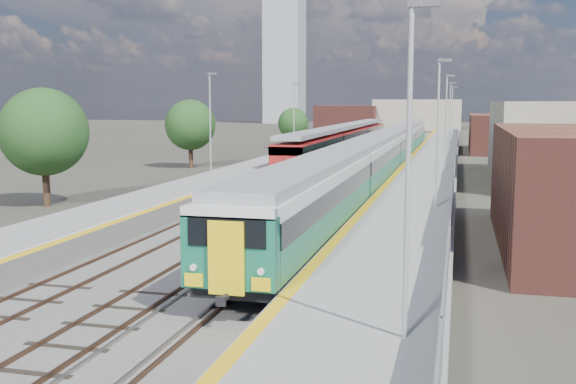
% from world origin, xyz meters
% --- Properties ---
extents(ground, '(320.00, 320.00, 0.00)m').
position_xyz_m(ground, '(0.00, 50.00, 0.00)').
color(ground, '#47443A').
rests_on(ground, ground).
extents(ballast_bed, '(10.50, 155.00, 0.06)m').
position_xyz_m(ballast_bed, '(-2.25, 52.50, 0.03)').
color(ballast_bed, '#565451').
rests_on(ballast_bed, ground).
extents(tracks, '(8.96, 160.00, 0.17)m').
position_xyz_m(tracks, '(-1.65, 54.18, 0.11)').
color(tracks, '#4C3323').
rests_on(tracks, ground).
extents(platform_right, '(4.70, 155.00, 8.52)m').
position_xyz_m(platform_right, '(5.28, 52.49, 0.54)').
color(platform_right, slate).
rests_on(platform_right, ground).
extents(platform_left, '(4.30, 155.00, 8.52)m').
position_xyz_m(platform_left, '(-9.05, 52.49, 0.52)').
color(platform_left, slate).
rests_on(platform_left, ground).
extents(buildings, '(72.00, 185.50, 40.00)m').
position_xyz_m(buildings, '(-18.12, 138.60, 10.70)').
color(buildings, brown).
rests_on(buildings, ground).
extents(green_train, '(2.87, 79.78, 3.15)m').
position_xyz_m(green_train, '(1.50, 44.29, 2.22)').
color(green_train, black).
rests_on(green_train, ground).
extents(red_train, '(2.83, 57.43, 3.57)m').
position_xyz_m(red_train, '(-5.50, 66.82, 2.11)').
color(red_train, black).
rests_on(red_train, ground).
extents(tree_a, '(5.34, 5.34, 7.24)m').
position_xyz_m(tree_a, '(-16.76, 23.02, 4.56)').
color(tree_a, '#382619').
rests_on(tree_a, ground).
extents(tree_b, '(4.89, 4.89, 6.63)m').
position_xyz_m(tree_b, '(-17.61, 48.08, 4.17)').
color(tree_b, '#382619').
rests_on(tree_b, ground).
extents(tree_c, '(4.14, 4.14, 5.61)m').
position_xyz_m(tree_c, '(-14.30, 76.33, 3.53)').
color(tree_c, '#382619').
rests_on(tree_c, ground).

